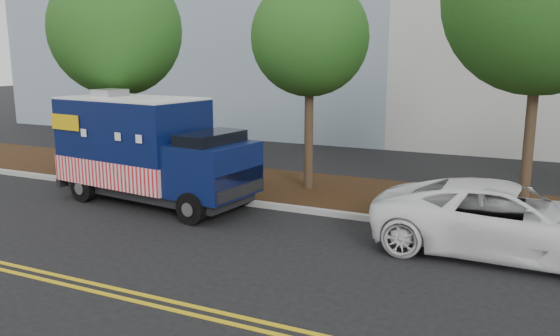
% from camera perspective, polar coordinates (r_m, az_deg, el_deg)
% --- Properties ---
extents(ground, '(120.00, 120.00, 0.00)m').
position_cam_1_polar(ground, '(14.40, -9.30, -4.80)').
color(ground, black).
rests_on(ground, ground).
extents(curb, '(120.00, 0.18, 0.15)m').
position_cam_1_polar(curb, '(15.50, -6.39, -3.24)').
color(curb, '#9E9E99').
rests_on(curb, ground).
extents(mulch_strip, '(120.00, 4.00, 0.15)m').
position_cam_1_polar(mulch_strip, '(17.27, -2.75, -1.65)').
color(mulch_strip, black).
rests_on(mulch_strip, ground).
extents(centerline_near, '(120.00, 0.10, 0.01)m').
position_cam_1_polar(centerline_near, '(11.22, -22.41, -10.29)').
color(centerline_near, gold).
rests_on(centerline_near, ground).
extents(centerline_far, '(120.00, 0.10, 0.01)m').
position_cam_1_polar(centerline_far, '(11.07, -23.38, -10.67)').
color(centerline_far, gold).
rests_on(centerline_far, ground).
extents(tree_a, '(4.34, 4.34, 7.04)m').
position_cam_1_polar(tree_a, '(19.34, -16.77, 13.59)').
color(tree_a, '#38281C').
rests_on(tree_a, ground).
extents(tree_b, '(3.37, 3.37, 6.24)m').
position_cam_1_polar(tree_b, '(15.97, 3.13, 13.43)').
color(tree_b, '#38281C').
rests_on(tree_b, ground).
extents(sign_post, '(0.06, 0.06, 2.40)m').
position_cam_1_polar(sign_post, '(16.20, -7.87, 1.44)').
color(sign_post, '#473828').
rests_on(sign_post, ground).
extents(food_truck, '(6.12, 2.90, 3.11)m').
position_cam_1_polar(food_truck, '(15.58, -13.71, 1.59)').
color(food_truck, black).
rests_on(food_truck, ground).
extents(white_car, '(5.33, 2.46, 1.48)m').
position_cam_1_polar(white_car, '(12.13, 22.48, -5.01)').
color(white_car, white).
rests_on(white_car, ground).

